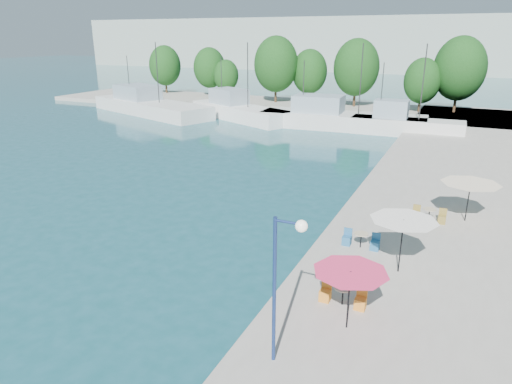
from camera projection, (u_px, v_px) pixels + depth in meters
The scene contains 21 objects.
quay_far at pixel (319, 109), 67.73m from camera, with size 90.00×16.00×0.60m, color #9B968C.
hill_west at pixel (340, 44), 153.77m from camera, with size 180.00×40.00×16.00m, color #95A297.
trawler_01 at pixel (149, 106), 65.17m from camera, with size 22.24×12.47×10.20m.
trawler_02 at pixel (238, 111), 60.79m from camera, with size 16.76×11.02×10.20m.
trawler_03 at pixel (337, 119), 54.70m from camera, with size 19.64×6.30×10.20m.
trawler_04 at pixel (404, 125), 50.94m from camera, with size 12.18×3.50×10.20m.
tree_01 at pixel (165, 66), 82.37m from camera, with size 5.67×5.67×8.39m.
tree_02 at pixel (209, 68), 78.88m from camera, with size 5.50×5.50×8.14m.
tree_03 at pixel (226, 76), 77.04m from camera, with size 4.20×4.20×6.22m.
tree_04 at pixel (276, 64), 70.22m from camera, with size 6.79×6.79×10.05m.
tree_05 at pixel (309, 72), 70.94m from camera, with size 5.46×5.46×8.08m.
tree_06 at pixel (356, 68), 66.05m from camera, with size 6.55×6.55×9.70m.
tree_07 at pixel (422, 81), 61.73m from camera, with size 4.89×4.89×7.24m.
tree_08 at pixel (460, 69), 60.88m from camera, with size 6.79×6.79×10.06m.
umbrella_pink at pixel (350, 278), 15.82m from camera, with size 2.67×2.67×2.26m.
umbrella_white at pixel (403, 225), 19.66m from camera, with size 2.92×2.92×2.49m.
umbrella_cream at pixel (470, 188), 25.32m from camera, with size 3.21×3.21×2.24m.
cafe_table_01 at pixel (342, 298), 17.77m from camera, with size 1.82×0.70×0.76m.
cafe_table_02 at pixel (361, 242), 22.60m from camera, with size 1.82×0.70×0.76m.
cafe_table_03 at pixel (429, 217), 25.77m from camera, with size 1.82×0.70×0.76m.
street_lamp at pixel (285, 266), 13.59m from camera, with size 1.04×0.36×5.03m.
Camera 1 is at (12.17, 1.30, 10.58)m, focal length 32.00 mm.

